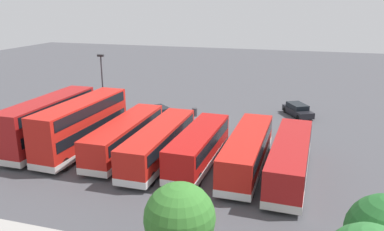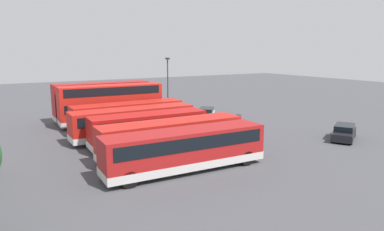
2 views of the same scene
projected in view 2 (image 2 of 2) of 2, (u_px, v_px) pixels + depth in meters
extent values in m
plane|color=#47474C|center=(227.00, 126.00, 39.48)|extent=(140.00, 140.00, 0.00)
cube|color=#A51919|center=(186.00, 148.00, 24.33)|extent=(2.96, 11.90, 2.60)
cube|color=silver|center=(186.00, 162.00, 24.52)|extent=(3.00, 11.94, 0.55)
cube|color=black|center=(186.00, 140.00, 24.22)|extent=(2.99, 11.10, 0.90)
cube|color=black|center=(253.00, 131.00, 27.03)|extent=(2.25, 0.14, 1.10)
cylinder|color=black|center=(229.00, 151.00, 27.63)|extent=(0.34, 1.11, 1.10)
cylinder|color=black|center=(247.00, 158.00, 25.69)|extent=(0.34, 1.11, 1.10)
cylinder|color=black|center=(119.00, 169.00, 23.37)|extent=(0.34, 1.11, 1.10)
cylinder|color=black|center=(130.00, 179.00, 21.43)|extent=(0.34, 1.11, 1.10)
cube|color=red|center=(172.00, 137.00, 27.49)|extent=(2.71, 11.79, 2.60)
cube|color=silver|center=(172.00, 149.00, 27.68)|extent=(2.75, 11.83, 0.55)
cube|color=black|center=(172.00, 130.00, 27.38)|extent=(2.76, 10.99, 0.90)
cube|color=black|center=(233.00, 122.00, 30.28)|extent=(2.25, 0.09, 1.10)
cylinder|color=black|center=(211.00, 140.00, 30.85)|extent=(0.32, 1.10, 1.10)
cylinder|color=black|center=(226.00, 146.00, 28.93)|extent=(0.32, 1.10, 1.10)
cylinder|color=black|center=(113.00, 155.00, 26.46)|extent=(0.32, 1.10, 1.10)
cylinder|color=black|center=(122.00, 163.00, 24.54)|extent=(0.32, 1.10, 1.10)
cube|color=#B71411|center=(149.00, 128.00, 30.68)|extent=(2.82, 10.42, 2.60)
cube|color=silver|center=(149.00, 139.00, 30.87)|extent=(2.86, 10.47, 0.55)
cube|color=black|center=(149.00, 121.00, 30.57)|extent=(2.86, 9.63, 0.90)
cube|color=black|center=(200.00, 116.00, 33.07)|extent=(2.25, 0.12, 1.10)
cylinder|color=black|center=(181.00, 133.00, 33.66)|extent=(0.33, 1.11, 1.10)
cylinder|color=black|center=(192.00, 138.00, 31.73)|extent=(0.33, 1.11, 1.10)
cylinder|color=black|center=(103.00, 143.00, 30.03)|extent=(0.33, 1.11, 1.10)
cylinder|color=black|center=(111.00, 149.00, 28.10)|extent=(0.33, 1.11, 1.10)
cube|color=red|center=(134.00, 121.00, 33.53)|extent=(2.56, 11.90, 2.60)
cube|color=silver|center=(134.00, 132.00, 33.72)|extent=(2.60, 11.94, 0.55)
cube|color=black|center=(133.00, 115.00, 33.42)|extent=(2.62, 11.10, 0.90)
cube|color=black|center=(187.00, 110.00, 36.43)|extent=(2.25, 0.06, 1.10)
cylinder|color=black|center=(170.00, 125.00, 36.97)|extent=(0.30, 1.10, 1.10)
cylinder|color=black|center=(181.00, 129.00, 35.07)|extent=(0.30, 1.10, 1.10)
cylinder|color=black|center=(83.00, 136.00, 32.39)|extent=(0.30, 1.10, 1.10)
cylinder|color=black|center=(90.00, 141.00, 30.49)|extent=(0.30, 1.10, 1.10)
cube|color=red|center=(128.00, 115.00, 36.89)|extent=(2.67, 11.79, 2.60)
cube|color=silver|center=(129.00, 125.00, 37.07)|extent=(2.71, 11.83, 0.55)
cube|color=black|center=(128.00, 109.00, 36.78)|extent=(2.72, 10.99, 0.90)
cube|color=black|center=(177.00, 105.00, 39.80)|extent=(2.25, 0.08, 1.10)
cylinder|color=black|center=(162.00, 119.00, 40.32)|extent=(0.31, 1.10, 1.10)
cylinder|color=black|center=(171.00, 123.00, 38.43)|extent=(0.31, 1.10, 1.10)
cylinder|color=black|center=(83.00, 128.00, 35.74)|extent=(0.31, 1.10, 1.10)
cylinder|color=black|center=(89.00, 132.00, 33.85)|extent=(0.31, 1.10, 1.10)
cube|color=red|center=(111.00, 103.00, 39.78)|extent=(2.94, 11.60, 4.20)
cube|color=silver|center=(112.00, 119.00, 40.12)|extent=(2.98, 11.64, 0.55)
cube|color=black|center=(112.00, 105.00, 39.82)|extent=(2.97, 10.80, 0.90)
cube|color=black|center=(111.00, 90.00, 39.51)|extent=(2.97, 10.80, 0.90)
cube|color=black|center=(158.00, 102.00, 42.56)|extent=(2.25, 0.14, 1.10)
cylinder|color=black|center=(144.00, 115.00, 43.16)|extent=(0.34, 1.11, 1.10)
cylinder|color=black|center=(151.00, 118.00, 41.23)|extent=(0.34, 1.11, 1.10)
cylinder|color=black|center=(71.00, 121.00, 39.04)|extent=(0.34, 1.11, 1.10)
cylinder|color=black|center=(75.00, 125.00, 37.10)|extent=(0.34, 1.11, 1.10)
cube|color=#A51919|center=(102.00, 100.00, 42.61)|extent=(2.60, 11.36, 4.20)
cube|color=silver|center=(103.00, 114.00, 42.94)|extent=(2.65, 11.40, 0.55)
cube|color=black|center=(102.00, 101.00, 42.64)|extent=(2.66, 10.56, 0.90)
cube|color=black|center=(102.00, 88.00, 42.33)|extent=(2.66, 10.56, 0.90)
cube|color=black|center=(146.00, 98.00, 45.49)|extent=(2.25, 0.07, 1.10)
cylinder|color=black|center=(132.00, 111.00, 46.04)|extent=(0.31, 1.10, 1.10)
cylinder|color=black|center=(139.00, 113.00, 44.13)|extent=(0.31, 1.10, 1.10)
cylinder|color=black|center=(65.00, 117.00, 41.78)|extent=(0.31, 1.10, 1.10)
cylinder|color=black|center=(69.00, 120.00, 39.87)|extent=(0.31, 1.10, 1.10)
cube|color=black|center=(344.00, 134.00, 33.17)|extent=(3.82, 4.81, 0.70)
cube|color=black|center=(345.00, 127.00, 33.23)|extent=(2.78, 3.16, 0.55)
cylinder|color=black|center=(351.00, 141.00, 31.40)|extent=(0.51, 0.66, 0.64)
cylinder|color=black|center=(332.00, 139.00, 32.17)|extent=(0.51, 0.66, 0.64)
cylinder|color=black|center=(354.00, 134.00, 34.25)|extent=(0.51, 0.66, 0.64)
cylinder|color=black|center=(337.00, 132.00, 35.01)|extent=(0.51, 0.66, 0.64)
cube|color=silver|center=(206.00, 115.00, 42.84)|extent=(4.36, 4.05, 0.70)
cube|color=black|center=(206.00, 110.00, 42.92)|extent=(2.97, 2.86, 0.55)
cylinder|color=black|center=(211.00, 120.00, 41.31)|extent=(0.63, 0.58, 0.64)
cylinder|color=black|center=(198.00, 119.00, 41.56)|extent=(0.63, 0.58, 0.64)
cylinder|color=black|center=(214.00, 115.00, 44.20)|extent=(0.63, 0.58, 0.64)
cylinder|color=black|center=(201.00, 115.00, 44.44)|extent=(0.63, 0.58, 0.64)
cylinder|color=#38383D|center=(168.00, 87.00, 46.16)|extent=(0.16, 0.16, 7.21)
cube|color=#262628|center=(167.00, 59.00, 45.48)|extent=(0.70, 0.30, 0.24)
cylinder|color=#333338|center=(238.00, 118.00, 41.25)|extent=(0.60, 0.60, 0.95)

